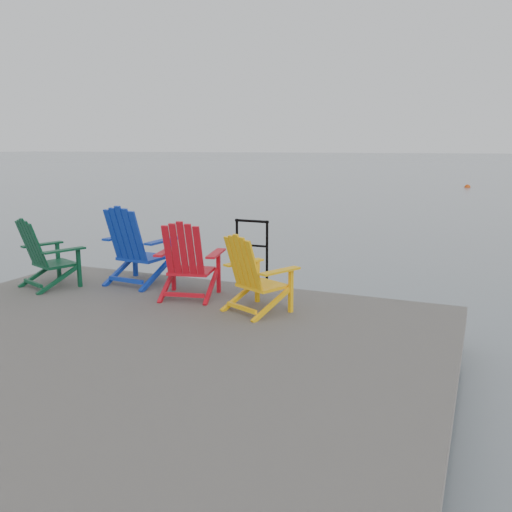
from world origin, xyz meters
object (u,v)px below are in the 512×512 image
at_px(handrail, 252,246).
at_px(chair_red, 188,260).
at_px(chair_green, 46,253).
at_px(chair_blue, 136,245).
at_px(chair_yellow, 255,273).
at_px(buoy_b, 467,187).

distance_m(handrail, chair_red, 1.00).
bearing_deg(chair_green, handrail, 45.93).
xyz_separation_m(chair_blue, chair_yellow, (1.98, -0.55, -0.09)).
bearing_deg(handrail, buoy_b, 86.18).
distance_m(chair_blue, chair_red, 1.05).
bearing_deg(buoy_b, chair_yellow, -92.65).
relative_size(handrail, chair_blue, 0.84).
bearing_deg(chair_yellow, chair_green, -153.96).
xyz_separation_m(handrail, chair_red, (-0.48, -0.88, -0.05)).
relative_size(chair_green, chair_red, 0.96).
xyz_separation_m(handrail, chair_green, (-2.48, -1.17, -0.08)).
height_order(chair_green, chair_blue, chair_blue).
bearing_deg(chair_blue, handrail, 25.47).
height_order(chair_green, buoy_b, chair_green).
height_order(chair_red, chair_yellow, chair_red).
bearing_deg(chair_green, chair_yellow, 21.94).
xyz_separation_m(chair_green, chair_yellow, (2.99, 0.06, -0.01)).
relative_size(chair_red, chair_yellow, 1.08).
xyz_separation_m(chair_red, chair_yellow, (0.99, -0.22, -0.04)).
bearing_deg(chair_green, buoy_b, 102.17).
bearing_deg(chair_red, chair_green, 175.32).
bearing_deg(chair_yellow, buoy_b, 112.17).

